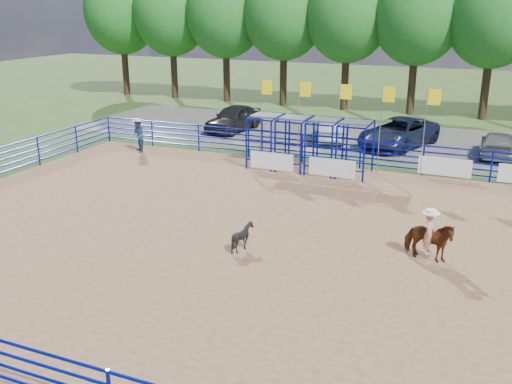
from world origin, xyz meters
TOP-DOWN VIEW (x-y plane):
  - ground at (0.00, 0.00)m, footprint 120.00×120.00m
  - arena_dirt at (0.00, 0.00)m, footprint 30.00×20.00m
  - gravel_strip at (0.00, 17.00)m, footprint 40.00×10.00m
  - horse_and_rider at (4.42, 0.33)m, footprint 1.70×0.96m
  - calf at (-1.30, -1.20)m, footprint 1.10×1.06m
  - spectator_cowboy at (-11.95, 8.55)m, footprint 1.09×1.07m
  - car_a at (-9.50, 15.63)m, footprint 2.45×4.99m
  - car_b at (-2.93, 15.46)m, footprint 2.38×4.55m
  - car_c at (0.94, 15.38)m, footprint 4.40×6.36m
  - car_d at (6.23, 15.22)m, footprint 1.88×4.48m
  - perimeter_fence at (0.00, 0.00)m, footprint 30.10×20.10m
  - chute_assembly at (-1.90, 8.84)m, footprint 19.32×2.41m
  - treeline at (0.00, 26.00)m, footprint 56.40×6.40m

SIDE VIEW (x-z plane):
  - ground at x=0.00m, z-range 0.00..0.00m
  - gravel_strip at x=0.00m, z-range 0.00..0.01m
  - arena_dirt at x=0.00m, z-range 0.00..0.02m
  - calf at x=-1.30m, z-range 0.02..0.94m
  - car_d at x=6.23m, z-range 0.01..1.30m
  - car_b at x=-2.93m, z-range 0.01..1.44m
  - perimeter_fence at x=0.00m, z-range 0.00..1.50m
  - car_c at x=0.94m, z-range 0.01..1.62m
  - car_a at x=-9.50m, z-range 0.01..1.65m
  - horse_and_rider at x=4.42m, z-range -0.35..2.04m
  - spectator_cowboy at x=-11.95m, z-range 0.02..1.85m
  - chute_assembly at x=-1.90m, z-range -0.84..3.36m
  - treeline at x=0.00m, z-range 1.91..13.15m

